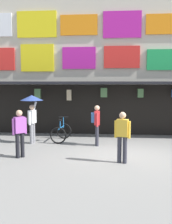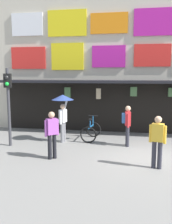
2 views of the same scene
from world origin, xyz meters
TOP-DOWN VIEW (x-y plane):
  - ground_plane at (0.00, 0.00)m, footprint 80.00×80.00m
  - shopfront at (-0.00, 4.57)m, footprint 18.00×2.60m
  - traffic_light_near at (-5.88, 0.64)m, footprint 0.33×0.35m
  - bicycle_parked at (-2.71, 2.17)m, footprint 0.79×1.20m
  - pedestrian_with_umbrella at (-3.86, 1.60)m, footprint 0.96×0.96m
  - pedestrian_in_white at (-1.10, 1.43)m, footprint 0.37×0.53m
  - pedestrian_in_red at (-3.67, -0.63)m, footprint 0.42×0.40m
  - pedestrian_in_black at (-0.13, -0.95)m, footprint 0.52×0.30m

SIDE VIEW (x-z plane):
  - ground_plane at x=0.00m, z-range 0.00..0.00m
  - bicycle_parked at x=-2.71m, z-range -0.13..0.92m
  - pedestrian_in_red at x=-3.67m, z-range 0.11..1.79m
  - pedestrian_in_black at x=-0.13m, z-range 0.11..1.79m
  - pedestrian_in_white at x=-1.10m, z-range 0.14..1.82m
  - pedestrian_with_umbrella at x=-3.86m, z-range 0.60..2.68m
  - traffic_light_near at x=-5.88m, z-range 0.54..3.74m
  - shopfront at x=0.00m, z-range -0.04..7.96m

